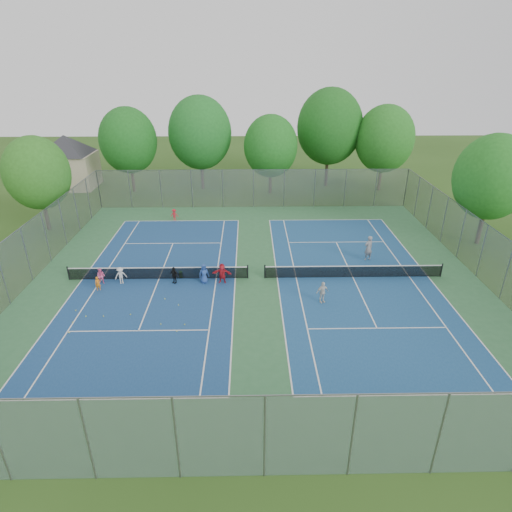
{
  "coord_description": "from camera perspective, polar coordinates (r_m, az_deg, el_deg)",
  "views": [
    {
      "loc": [
        -0.52,
        -27.21,
        14.58
      ],
      "look_at": [
        0.0,
        1.0,
        1.3
      ],
      "focal_mm": 30.0,
      "sensor_mm": 36.0,
      "label": 1
    }
  ],
  "objects": [
    {
      "name": "tennis_ball_5",
      "position": [
        27.79,
        -16.4,
        -7.52
      ],
      "size": [
        0.07,
        0.07,
        0.07
      ],
      "primitive_type": "sphere",
      "color": "#CBD331",
      "rests_on": "ground"
    },
    {
      "name": "tennis_ball_1",
      "position": [
        28.5,
        -21.73,
        -7.5
      ],
      "size": [
        0.07,
        0.07,
        0.07
      ],
      "primitive_type": "sphere",
      "color": "#DEF138",
      "rests_on": "ground"
    },
    {
      "name": "tree_side_e",
      "position": [
        39.52,
        28.98,
        9.17
      ],
      "size": [
        6.0,
        6.0,
        9.2
      ],
      "color": "#443326",
      "rests_on": "ground"
    },
    {
      "name": "ground",
      "position": [
        30.88,
        0.03,
        -2.97
      ],
      "size": [
        120.0,
        120.0,
        0.0
      ],
      "primitive_type": "plane",
      "color": "#2B4E18",
      "rests_on": "ground"
    },
    {
      "name": "tennis_ball_4",
      "position": [
        26.43,
        -12.57,
        -8.88
      ],
      "size": [
        0.07,
        0.07,
        0.07
      ],
      "primitive_type": "sphere",
      "color": "#B4C52D",
      "rests_on": "ground"
    },
    {
      "name": "net_left",
      "position": [
        31.34,
        -12.88,
        -2.28
      ],
      "size": [
        12.87,
        0.1,
        0.91
      ],
      "primitive_type": "cube",
      "color": "black",
      "rests_on": "ground"
    },
    {
      "name": "tree_nw",
      "position": [
        51.76,
        -16.68,
        14.53
      ],
      "size": [
        6.4,
        6.4,
        9.58
      ],
      "color": "#443326",
      "rests_on": "ground"
    },
    {
      "name": "tennis_ball_10",
      "position": [
        28.22,
        -23.24,
        -8.15
      ],
      "size": [
        0.07,
        0.07,
        0.07
      ],
      "primitive_type": "sphere",
      "color": "gold",
      "rests_on": "ground"
    },
    {
      "name": "court_right",
      "position": [
        31.77,
        12.78,
        -2.77
      ],
      "size": [
        10.97,
        23.77,
        0.01
      ],
      "primitive_type": "cube",
      "color": "navy",
      "rests_on": "court_pad"
    },
    {
      "name": "tree_side_w",
      "position": [
        42.58,
        -27.17,
        9.8
      ],
      "size": [
        5.6,
        5.6,
        8.47
      ],
      "color": "#443326",
      "rests_on": "ground"
    },
    {
      "name": "tennis_ball_2",
      "position": [
        28.13,
        -19.66,
        -7.59
      ],
      "size": [
        0.07,
        0.07,
        0.07
      ],
      "primitive_type": "sphere",
      "color": "yellow",
      "rests_on": "ground"
    },
    {
      "name": "fence_west",
      "position": [
        33.74,
        -28.27,
        0.14
      ],
      "size": [
        0.1,
        32.0,
        4.0
      ],
      "primitive_type": "cube",
      "rotation": [
        0.0,
        0.0,
        1.57
      ],
      "color": "gray",
      "rests_on": "ground"
    },
    {
      "name": "tennis_ball_3",
      "position": [
        29.36,
        -22.91,
        -6.72
      ],
      "size": [
        0.07,
        0.07,
        0.07
      ],
      "primitive_type": "sphere",
      "color": "yellow",
      "rests_on": "ground"
    },
    {
      "name": "tennis_ball_7",
      "position": [
        28.06,
        -10.29,
        -6.47
      ],
      "size": [
        0.07,
        0.07,
        0.07
      ],
      "primitive_type": "sphere",
      "color": "#D6E835",
      "rests_on": "ground"
    },
    {
      "name": "court_left",
      "position": [
        31.54,
        -12.81,
        -2.98
      ],
      "size": [
        10.97,
        23.77,
        0.01
      ],
      "primitive_type": "cube",
      "color": "navy",
      "rests_on": "court_pad"
    },
    {
      "name": "tree_nl",
      "position": [
        51.15,
        -7.48,
        15.96
      ],
      "size": [
        7.2,
        7.2,
        10.69
      ],
      "color": "#443326",
      "rests_on": "ground"
    },
    {
      "name": "ball_crate",
      "position": [
        31.66,
        -9.99,
        -2.36
      ],
      "size": [
        0.34,
        0.34,
        0.27
      ],
      "primitive_type": "cube",
      "rotation": [
        0.0,
        0.0,
        0.1
      ],
      "color": "blue",
      "rests_on": "ground"
    },
    {
      "name": "student_a",
      "position": [
        31.02,
        -20.33,
        -3.49
      ],
      "size": [
        0.42,
        0.34,
        1.02
      ],
      "primitive_type": "imported",
      "rotation": [
        0.0,
        0.0,
        0.28
      ],
      "color": "orange",
      "rests_on": "ground"
    },
    {
      "name": "tree_nr",
      "position": [
        52.63,
        9.79,
        16.63
      ],
      "size": [
        7.6,
        7.6,
        11.42
      ],
      "color": "#443326",
      "rests_on": "ground"
    },
    {
      "name": "teen_court_b",
      "position": [
        27.96,
        8.84,
        -4.79
      ],
      "size": [
        0.95,
        0.66,
        1.49
      ],
      "primitive_type": "imported",
      "rotation": [
        0.0,
        0.0,
        0.37
      ],
      "color": "silver",
      "rests_on": "ground"
    },
    {
      "name": "tennis_ball_8",
      "position": [
        27.34,
        -23.66,
        -9.36
      ],
      "size": [
        0.07,
        0.07,
        0.07
      ],
      "primitive_type": "sphere",
      "color": "#CCD732",
      "rests_on": "ground"
    },
    {
      "name": "tennis_ball_6",
      "position": [
        28.9,
        -12.06,
        -5.64
      ],
      "size": [
        0.07,
        0.07,
        0.07
      ],
      "primitive_type": "sphere",
      "color": "#D3F138",
      "rests_on": "ground"
    },
    {
      "name": "net_right",
      "position": [
        31.57,
        12.85,
        -2.06
      ],
      "size": [
        12.87,
        0.1,
        0.91
      ],
      "primitive_type": "cube",
      "color": "black",
      "rests_on": "ground"
    },
    {
      "name": "court_pad",
      "position": [
        30.87,
        0.03,
        -2.96
      ],
      "size": [
        32.0,
        32.0,
        0.01
      ],
      "primitive_type": "cube",
      "color": "#30653B",
      "rests_on": "ground"
    },
    {
      "name": "fence_east",
      "position": [
        34.23,
        27.9,
        0.56
      ],
      "size": [
        0.1,
        32.0,
        4.0
      ],
      "primitive_type": "cube",
      "rotation": [
        0.0,
        0.0,
        1.57
      ],
      "color": "gray",
      "rests_on": "ground"
    },
    {
      "name": "student_f",
      "position": [
        30.06,
        -4.54,
        -2.31
      ],
      "size": [
        1.4,
        0.6,
        1.47
      ],
      "primitive_type": "imported",
      "rotation": [
        0.0,
        0.0,
        -0.12
      ],
      "color": "red",
      "rests_on": "ground"
    },
    {
      "name": "tree_nc",
      "position": [
        49.14,
        1.97,
        14.42
      ],
      "size": [
        6.0,
        6.0,
        8.85
      ],
      "color": "#443326",
      "rests_on": "ground"
    },
    {
      "name": "fence_south",
      "position": [
        16.86,
        1.15,
        -23.06
      ],
      "size": [
        32.0,
        0.1,
        4.0
      ],
      "primitive_type": "cube",
      "color": "gray",
      "rests_on": "ground"
    },
    {
      "name": "ball_hopper",
      "position": [
        31.34,
        -10.0,
        -2.45
      ],
      "size": [
        0.31,
        0.31,
        0.47
      ],
      "primitive_type": "cube",
      "rotation": [
        0.0,
        0.0,
        0.33
      ],
      "color": "#227E23",
      "rests_on": "ground"
    },
    {
      "name": "student_e",
      "position": [
        30.17,
        -6.97,
        -2.34
      ],
      "size": [
        0.83,
        0.7,
        1.44
      ],
      "primitive_type": "imported",
      "rotation": [
        0.0,
        0.0,
        0.4
      ],
      "color": "#274891",
      "rests_on": "ground"
    },
    {
      "name": "child_far_baseline",
      "position": [
        42.31,
        -10.83,
        5.42
      ],
      "size": [
        0.79,
        0.5,
        1.16
      ],
      "primitive_type": "imported",
      "rotation": [
        0.0,
        0.0,
        3.05
      ],
      "color": "red",
      "rests_on": "ground"
    },
    {
      "name": "student_b",
      "position": [
        31.8,
        -19.96,
        -2.54
      ],
      "size": [
        0.6,
        0.48,
        1.18
      ],
      "primitive_type": "imported",
      "rotation": [
        0.0,
        0.0,
        -0.05
      ],
      "color": "pink",
      "rests_on": "ground"
    },
    {
      "name": "fence_north",
      "position": [
        45.01,
        -0.35,
        8.97
      ],
      "size": [
        32.0,
        0.1,
        4.0
      ],
      "primitive_type": "cube",
      "color": "gray",
      "rests_on": "ground"
    },
    {
      "name": "instructor",
      "position": [
        34.31,
        14.76,
        1.03
      ],
      "size": [
        0.87,
        0.73,
        2.03
      ],
      "primitive_type": "imported",
      "rotation": [
        0.0,
        0.0,
        3.54
      ],
      "color": "gray",
      "rests_on": "ground"
    },
    {
      "name": "tennis_ball_0",
      "position": [
        25.64,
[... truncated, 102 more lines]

